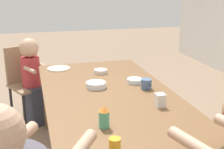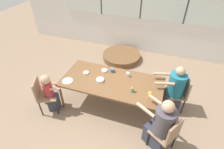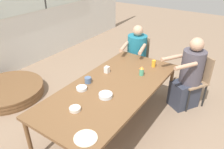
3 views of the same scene
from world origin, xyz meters
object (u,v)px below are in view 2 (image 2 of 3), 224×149
(chair_for_man_blue_shirt, at_px, (181,91))
(milk_carton_small, at_px, (128,74))
(chair_for_woman_green_shirt, at_px, (168,133))
(folded_table_stack, at_px, (122,56))
(coffee_mug, at_px, (112,70))
(bowl_fruit, at_px, (86,73))
(person_man_blue_shirt, at_px, (173,91))
(bowl_cereal, at_px, (104,70))
(person_woman_green_shirt, at_px, (160,127))
(chair_for_toddler, at_px, (43,93))
(sippy_cup, at_px, (132,89))
(juice_glass, at_px, (149,95))
(bowl_white_shallow, at_px, (100,80))
(person_toddler, at_px, (50,93))

(chair_for_man_blue_shirt, relative_size, milk_carton_small, 9.03)
(chair_for_woman_green_shirt, relative_size, folded_table_stack, 0.71)
(coffee_mug, bearing_deg, bowl_fruit, -154.41)
(person_man_blue_shirt, xyz_separation_m, milk_carton_small, (-1.02, -0.06, 0.25))
(bowl_cereal, height_order, bowl_fruit, same)
(chair_for_man_blue_shirt, height_order, bowl_fruit, chair_for_man_blue_shirt)
(person_woman_green_shirt, relative_size, coffee_mug, 12.44)
(chair_for_woman_green_shirt, height_order, chair_for_toddler, same)
(chair_for_man_blue_shirt, bearing_deg, chair_for_woman_green_shirt, 157.00)
(chair_for_toddler, distance_m, person_woman_green_shirt, 2.51)
(chair_for_toddler, distance_m, milk_carton_small, 1.90)
(sippy_cup, bearing_deg, folded_table_stack, 111.31)
(coffee_mug, relative_size, sippy_cup, 0.68)
(chair_for_man_blue_shirt, relative_size, coffee_mug, 9.07)
(milk_carton_small, bearing_deg, bowl_fruit, -166.74)
(chair_for_man_blue_shirt, distance_m, person_woman_green_shirt, 1.12)
(chair_for_man_blue_shirt, height_order, milk_carton_small, chair_for_man_blue_shirt)
(juice_glass, distance_m, bowl_fruit, 1.51)
(chair_for_woman_green_shirt, xyz_separation_m, bowl_fruit, (-1.94, 0.84, 0.21))
(bowl_white_shallow, bearing_deg, person_man_blue_shirt, 14.96)
(person_man_blue_shirt, distance_m, juice_glass, 0.76)
(person_man_blue_shirt, bearing_deg, juice_glass, 125.55)
(chair_for_woman_green_shirt, bearing_deg, person_woman_green_shirt, 90.00)
(chair_for_toddler, relative_size, coffee_mug, 9.07)
(person_woman_green_shirt, distance_m, milk_carton_small, 1.33)
(milk_carton_small, distance_m, bowl_white_shallow, 0.63)
(coffee_mug, bearing_deg, chair_for_woman_green_shirt, -38.40)
(person_toddler, relative_size, sippy_cup, 7.01)
(person_toddler, bearing_deg, sippy_cup, 77.70)
(chair_for_man_blue_shirt, bearing_deg, chair_for_toddler, 95.43)
(juice_glass, bearing_deg, person_man_blue_shirt, 50.24)
(chair_for_toddler, xyz_separation_m, coffee_mug, (1.26, 0.97, 0.24))
(chair_for_woman_green_shirt, bearing_deg, person_man_blue_shirt, 30.99)
(bowl_fruit, bearing_deg, folded_table_stack, 81.52)
(person_man_blue_shirt, height_order, bowl_white_shallow, person_man_blue_shirt)
(coffee_mug, height_order, bowl_white_shallow, coffee_mug)
(person_toddler, xyz_separation_m, milk_carton_small, (1.50, 0.86, 0.27))
(person_toddler, distance_m, milk_carton_small, 1.75)
(person_woman_green_shirt, bearing_deg, coffee_mug, 82.19)
(coffee_mug, xyz_separation_m, milk_carton_small, (0.38, -0.04, 0.01))
(chair_for_man_blue_shirt, height_order, coffee_mug, chair_for_man_blue_shirt)
(person_toddler, xyz_separation_m, folded_table_stack, (0.86, 2.59, -0.40))
(milk_carton_small, bearing_deg, person_toddler, -150.07)
(coffee_mug, bearing_deg, bowl_cereal, -167.64)
(coffee_mug, relative_size, bowl_white_shallow, 0.56)
(chair_for_woman_green_shirt, height_order, juice_glass, chair_for_woman_green_shirt)
(milk_carton_small, bearing_deg, bowl_white_shallow, -146.05)
(juice_glass, height_order, milk_carton_small, juice_glass)
(chair_for_woman_green_shirt, bearing_deg, milk_carton_small, 74.98)
(bowl_white_shallow, bearing_deg, chair_for_woman_green_shirt, -24.89)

